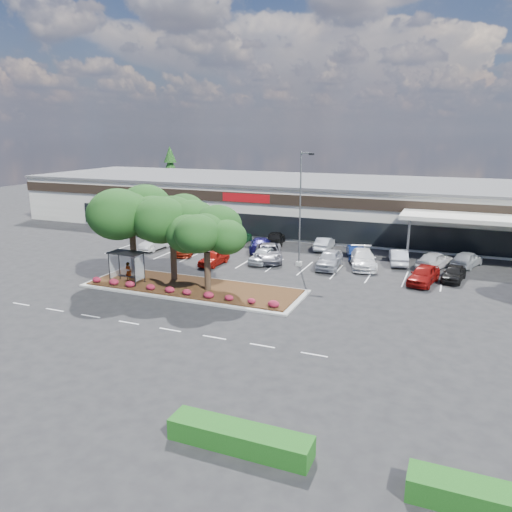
% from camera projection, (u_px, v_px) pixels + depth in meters
% --- Properties ---
extents(ground, '(160.00, 160.00, 0.00)m').
position_uv_depth(ground, '(190.00, 308.00, 35.97)').
color(ground, black).
rests_on(ground, ground).
extents(retail_store, '(80.40, 25.20, 6.25)m').
position_uv_depth(retail_store, '(319.00, 203.00, 65.56)').
color(retail_store, silver).
rests_on(retail_store, ground).
extents(landscape_island, '(18.00, 6.00, 0.26)m').
position_uv_depth(landscape_island, '(193.00, 288.00, 40.26)').
color(landscape_island, '#9F9F9A').
rests_on(landscape_island, ground).
extents(lane_markings, '(33.12, 20.06, 0.01)m').
position_uv_depth(lane_markings, '(246.00, 271.00, 45.36)').
color(lane_markings, silver).
rests_on(lane_markings, ground).
extents(shrub_row, '(17.00, 0.80, 0.50)m').
position_uv_depth(shrub_row, '(180.00, 291.00, 38.28)').
color(shrub_row, maroon).
rests_on(shrub_row, landscape_island).
extents(bus_shelter, '(2.75, 1.55, 2.59)m').
position_uv_depth(bus_shelter, '(127.00, 258.00, 40.82)').
color(bus_shelter, black).
rests_on(bus_shelter, landscape_island).
extents(island_tree_west, '(7.20, 7.20, 7.89)m').
position_uv_depth(island_tree_west, '(132.00, 232.00, 41.93)').
color(island_tree_west, '#113A11').
rests_on(island_tree_west, landscape_island).
extents(island_tree_mid, '(6.60, 6.60, 7.32)m').
position_uv_depth(island_tree_mid, '(173.00, 237.00, 41.33)').
color(island_tree_mid, '#113A11').
rests_on(island_tree_mid, landscape_island).
extents(island_tree_east, '(5.80, 5.80, 6.50)m').
position_uv_depth(island_tree_east, '(207.00, 249.00, 38.61)').
color(island_tree_east, '#113A11').
rests_on(island_tree_east, landscape_island).
extents(hedge_south_east, '(6.00, 1.30, 0.90)m').
position_uv_depth(hedge_south_east, '(240.00, 438.00, 20.05)').
color(hedge_south_east, '#114411').
rests_on(hedge_south_east, ground).
extents(conifer_north_west, '(4.40, 4.40, 10.00)m').
position_uv_depth(conifer_north_west, '(171.00, 175.00, 87.08)').
color(conifer_north_west, '#113A11').
rests_on(conifer_north_west, ground).
extents(person_waiting, '(0.65, 0.48, 1.65)m').
position_uv_depth(person_waiting, '(128.00, 272.00, 41.37)').
color(person_waiting, '#594C47').
rests_on(person_waiting, landscape_island).
extents(light_pole, '(1.43, 0.55, 10.64)m').
position_uv_depth(light_pole, '(301.00, 216.00, 46.11)').
color(light_pole, '#9F9F9A').
rests_on(light_pole, ground).
extents(car_0, '(1.70, 4.31, 1.40)m').
position_uv_depth(car_0, '(155.00, 243.00, 53.64)').
color(car_0, '#BDBDBD').
rests_on(car_0, ground).
extents(car_1, '(3.33, 5.28, 1.43)m').
position_uv_depth(car_1, '(185.00, 247.00, 51.69)').
color(car_1, maroon).
rests_on(car_1, ground).
extents(car_2, '(1.81, 4.13, 1.39)m').
position_uv_depth(car_2, '(214.00, 258.00, 47.47)').
color(car_2, '#9A130C').
rests_on(car_2, ground).
extents(car_3, '(1.85, 4.37, 1.47)m').
position_uv_depth(car_3, '(263.00, 255.00, 48.27)').
color(car_3, silver).
rests_on(car_3, ground).
extents(car_4, '(4.61, 6.40, 1.62)m').
position_uv_depth(car_4, '(268.00, 253.00, 48.97)').
color(car_4, slate).
rests_on(car_4, ground).
extents(car_5, '(3.67, 5.98, 1.62)m').
position_uv_depth(car_5, '(363.00, 259.00, 46.61)').
color(car_5, white).
rests_on(car_5, ground).
extents(car_6, '(2.26, 5.03, 1.68)m').
position_uv_depth(car_6, '(329.00, 259.00, 46.39)').
color(car_6, '#9FA2AB').
rests_on(car_6, ground).
extents(car_7, '(2.71, 4.87, 1.57)m').
position_uv_depth(car_7, '(424.00, 275.00, 41.57)').
color(car_7, maroon).
rests_on(car_7, ground).
extents(car_8, '(2.20, 4.17, 1.35)m').
position_uv_depth(car_8, '(454.00, 273.00, 42.39)').
color(car_8, black).
rests_on(car_8, ground).
extents(car_9, '(3.22, 6.18, 1.71)m').
position_uv_depth(car_9, '(167.00, 230.00, 59.84)').
color(car_9, slate).
rests_on(car_9, ground).
extents(car_10, '(2.24, 4.57, 1.50)m').
position_uv_depth(car_10, '(240.00, 237.00, 56.55)').
color(car_10, '#18522A').
rests_on(car_10, ground).
extents(car_11, '(3.76, 5.68, 1.53)m').
position_uv_depth(car_11, '(260.00, 244.00, 52.69)').
color(car_11, '#15125A').
rests_on(car_11, ground).
extents(car_12, '(2.82, 4.84, 1.55)m').
position_uv_depth(car_12, '(276.00, 238.00, 55.88)').
color(car_12, black).
rests_on(car_12, ground).
extents(car_13, '(1.63, 4.28, 1.39)m').
position_uv_depth(car_13, '(324.00, 244.00, 53.41)').
color(car_13, '#A0A5AD').
rests_on(car_13, ground).
extents(car_14, '(2.69, 4.59, 1.43)m').
position_uv_depth(car_14, '(355.00, 252.00, 49.81)').
color(car_14, navy).
rests_on(car_14, ground).
extents(car_15, '(2.38, 4.66, 1.47)m').
position_uv_depth(car_15, '(398.00, 257.00, 47.65)').
color(car_15, silver).
rests_on(car_15, ground).
extents(car_16, '(3.57, 5.01, 1.58)m').
position_uv_depth(car_16, '(435.00, 260.00, 46.30)').
color(car_16, silver).
rests_on(car_16, ground).
extents(car_17, '(3.21, 4.82, 1.52)m').
position_uv_depth(car_17, '(467.00, 259.00, 46.72)').
color(car_17, '#ACB0B7').
rests_on(car_17, ground).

